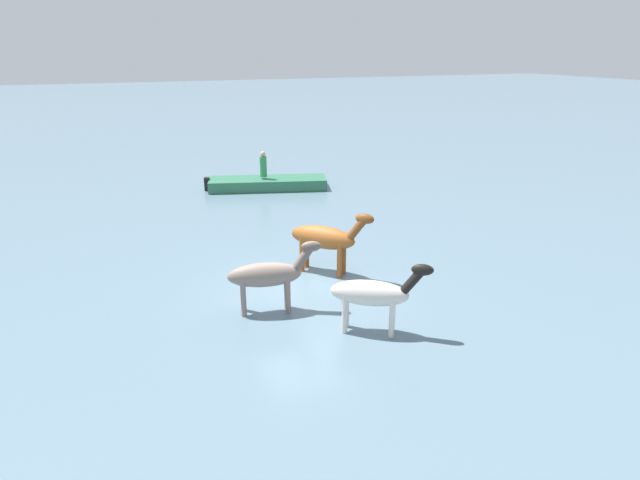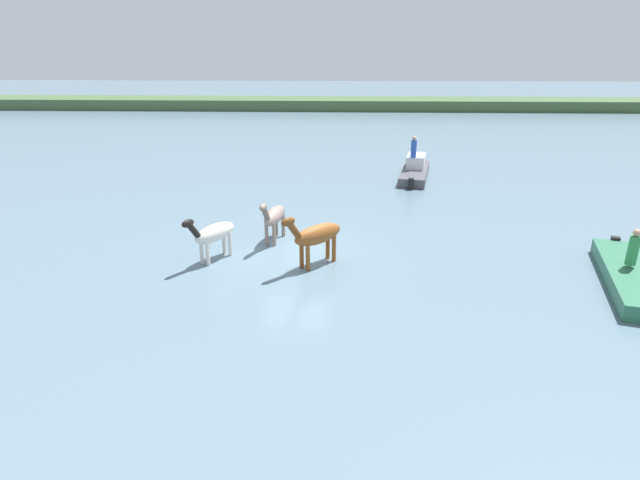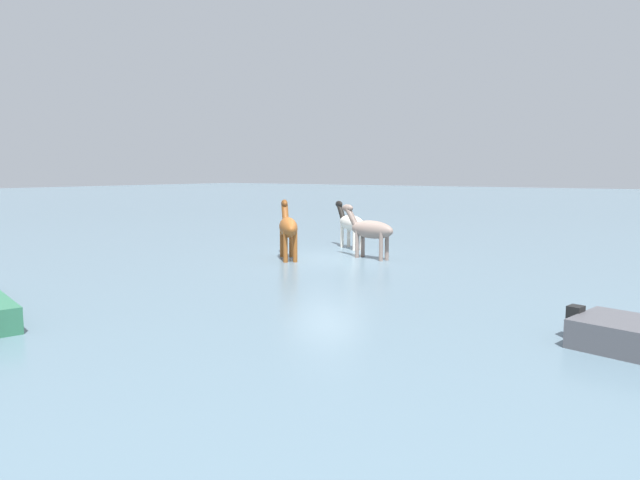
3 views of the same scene
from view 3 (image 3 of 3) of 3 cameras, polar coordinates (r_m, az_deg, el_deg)
ground_plane at (r=19.90m, az=0.64°, el=-1.86°), size 189.45×189.45×0.00m
horse_lead at (r=22.48m, az=3.04°, el=1.69°), size 1.54×2.16×1.81m
horse_rear_stallion at (r=19.70m, az=-3.18°, el=1.26°), size 2.12×2.07×1.99m
horse_chestnut_trailing at (r=19.87m, az=4.97°, el=1.03°), size 0.92×2.37×1.83m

